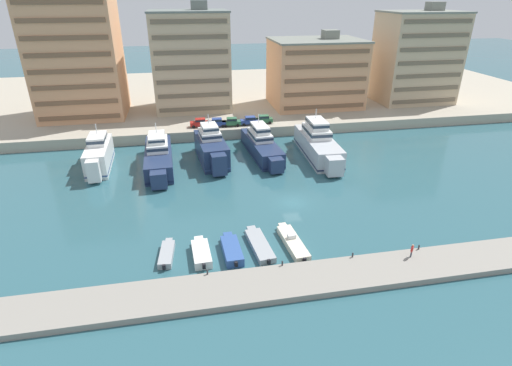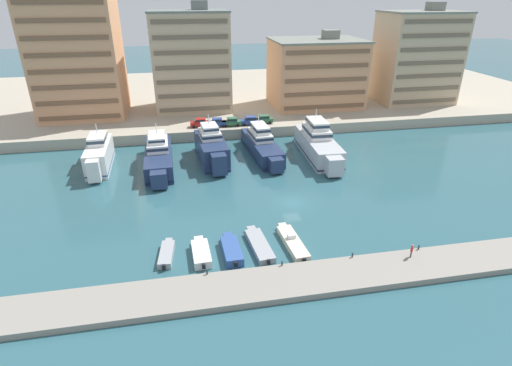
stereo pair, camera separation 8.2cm
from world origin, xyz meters
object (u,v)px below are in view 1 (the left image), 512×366
at_px(yacht_navy_mid_left, 211,148).
at_px(pedestrian_near_edge, 412,250).
at_px(car_blue_left, 216,122).
at_px(motorboat_grey_far_left, 167,254).
at_px(motorboat_grey_center_left, 259,245).
at_px(car_red_far_left, 200,122).
at_px(yacht_silver_center, 318,144).
at_px(car_green_center, 263,119).
at_px(motorboat_blue_mid_left, 232,250).
at_px(yacht_navy_left, 158,156).
at_px(yacht_navy_center_left, 262,145).
at_px(yacht_white_far_left, 99,155).
at_px(car_green_mid_left, 231,122).
at_px(motorboat_white_left, 201,253).
at_px(motorboat_cream_center, 293,242).
at_px(car_blue_center_left, 250,120).

relative_size(yacht_navy_mid_left, pedestrian_near_edge, 9.24).
bearing_deg(car_blue_left, motorboat_grey_far_left, -103.47).
height_order(motorboat_grey_center_left, car_red_far_left, car_red_far_left).
relative_size(yacht_silver_center, car_blue_left, 4.91).
bearing_deg(yacht_navy_mid_left, car_green_center, 48.25).
bearing_deg(motorboat_blue_mid_left, yacht_navy_mid_left, 89.49).
relative_size(yacht_navy_left, yacht_navy_center_left, 1.02).
relative_size(yacht_white_far_left, motorboat_blue_mid_left, 2.30).
bearing_deg(yacht_white_far_left, car_green_mid_left, 27.06).
relative_size(yacht_navy_left, car_red_far_left, 4.79).
xyz_separation_m(motorboat_grey_center_left, pedestrian_near_edge, (16.63, -6.13, 1.36)).
bearing_deg(car_green_mid_left, motorboat_white_left, -102.24).
xyz_separation_m(motorboat_grey_far_left, motorboat_grey_center_left, (11.14, -0.18, -0.02)).
relative_size(yacht_navy_center_left, car_green_center, 4.63).
xyz_separation_m(motorboat_grey_center_left, car_green_mid_left, (2.24, 42.54, 2.80)).
distance_m(yacht_white_far_left, motorboat_cream_center, 40.48).
bearing_deg(yacht_navy_mid_left, motorboat_white_left, -97.47).
bearing_deg(yacht_navy_left, car_green_center, 34.19).
bearing_deg(pedestrian_near_edge, motorboat_blue_mid_left, 164.85).
bearing_deg(yacht_navy_mid_left, motorboat_blue_mid_left, -90.51).
height_order(motorboat_blue_mid_left, car_blue_center_left, car_blue_center_left).
height_order(motorboat_white_left, car_red_far_left, car_red_far_left).
bearing_deg(car_red_far_left, car_green_mid_left, -5.47).
relative_size(motorboat_white_left, car_green_mid_left, 1.45).
bearing_deg(yacht_white_far_left, car_green_center, 22.59).
bearing_deg(motorboat_cream_center, pedestrian_near_edge, -24.93).
relative_size(motorboat_grey_center_left, pedestrian_near_edge, 4.69).
bearing_deg(motorboat_cream_center, car_green_center, 83.05).
relative_size(motorboat_cream_center, pedestrian_near_edge, 4.90).
bearing_deg(pedestrian_near_edge, car_blue_center_left, 101.94).
bearing_deg(motorboat_blue_mid_left, motorboat_white_left, 178.75).
height_order(motorboat_blue_mid_left, pedestrian_near_edge, pedestrian_near_edge).
relative_size(yacht_navy_mid_left, yacht_navy_center_left, 0.82).
bearing_deg(yacht_silver_center, motorboat_grey_far_left, -135.33).
xyz_separation_m(yacht_navy_left, car_green_mid_left, (15.01, 14.48, 1.15)).
xyz_separation_m(car_blue_left, car_blue_center_left, (7.26, 0.09, 0.00)).
xyz_separation_m(yacht_navy_mid_left, car_red_far_left, (-1.21, 14.25, 0.65)).
height_order(yacht_navy_mid_left, pedestrian_near_edge, yacht_navy_mid_left).
xyz_separation_m(motorboat_grey_far_left, car_blue_center_left, (17.43, 42.55, 2.78)).
bearing_deg(yacht_navy_mid_left, yacht_white_far_left, 178.07).
xyz_separation_m(motorboat_grey_far_left, pedestrian_near_edge, (27.77, -6.31, 1.33)).
relative_size(yacht_navy_mid_left, car_green_center, 3.78).
xyz_separation_m(yacht_silver_center, pedestrian_near_edge, (-0.18, -33.93, -0.70)).
relative_size(motorboat_cream_center, car_green_center, 2.01).
bearing_deg(car_blue_left, motorboat_cream_center, -83.25).
height_order(car_green_center, pedestrian_near_edge, car_green_center).
distance_m(motorboat_grey_far_left, pedestrian_near_edge, 28.50).
bearing_deg(yacht_navy_mid_left, motorboat_grey_center_left, -83.59).
distance_m(yacht_silver_center, motorboat_grey_far_left, 39.34).
xyz_separation_m(yacht_navy_center_left, motorboat_grey_far_left, (-17.56, -30.12, -1.60)).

